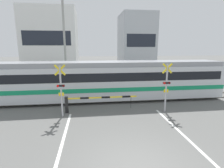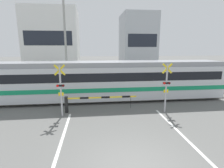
{
  "view_description": "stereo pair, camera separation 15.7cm",
  "coord_description": "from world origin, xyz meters",
  "px_view_note": "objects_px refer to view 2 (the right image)",
  "views": [
    {
      "loc": [
        -1.59,
        -5.33,
        4.25
      ],
      "look_at": [
        0.0,
        7.12,
        1.6
      ],
      "focal_mm": 28.0,
      "sensor_mm": 36.0,
      "label": 1
    },
    {
      "loc": [
        -1.43,
        -5.35,
        4.25
      ],
      "look_at": [
        0.0,
        7.12,
        1.6
      ],
      "focal_mm": 28.0,
      "sensor_mm": 36.0,
      "label": 2
    }
  ],
  "objects_px": {
    "crossing_signal_right": "(166,86)",
    "crossing_signal_left": "(61,88)",
    "commuter_train": "(109,80)",
    "crossing_barrier_far": "(125,83)",
    "pedestrian": "(111,75)",
    "crossing_barrier_near": "(88,101)"
  },
  "relations": [
    {
      "from": "crossing_barrier_near",
      "to": "pedestrian",
      "type": "relative_size",
      "value": 2.66
    },
    {
      "from": "crossing_barrier_near",
      "to": "crossing_barrier_far",
      "type": "height_order",
      "value": "same"
    },
    {
      "from": "crossing_signal_right",
      "to": "crossing_signal_left",
      "type": "bearing_deg",
      "value": 180.0
    },
    {
      "from": "commuter_train",
      "to": "crossing_barrier_near",
      "type": "bearing_deg",
      "value": -123.27
    },
    {
      "from": "crossing_barrier_near",
      "to": "crossing_signal_left",
      "type": "distance_m",
      "value": 1.97
    },
    {
      "from": "crossing_barrier_far",
      "to": "crossing_signal_left",
      "type": "relative_size",
      "value": 1.47
    },
    {
      "from": "crossing_barrier_far",
      "to": "pedestrian",
      "type": "height_order",
      "value": "pedestrian"
    },
    {
      "from": "crossing_signal_right",
      "to": "crossing_barrier_far",
      "type": "bearing_deg",
      "value": 104.99
    },
    {
      "from": "commuter_train",
      "to": "crossing_signal_left",
      "type": "relative_size",
      "value": 5.64
    },
    {
      "from": "crossing_barrier_far",
      "to": "crossing_signal_left",
      "type": "height_order",
      "value": "crossing_signal_left"
    },
    {
      "from": "crossing_signal_right",
      "to": "pedestrian",
      "type": "bearing_deg",
      "value": 104.98
    },
    {
      "from": "crossing_barrier_near",
      "to": "crossing_signal_right",
      "type": "height_order",
      "value": "crossing_signal_right"
    },
    {
      "from": "commuter_train",
      "to": "pedestrian",
      "type": "relative_size",
      "value": 10.21
    },
    {
      "from": "crossing_barrier_near",
      "to": "crossing_barrier_far",
      "type": "bearing_deg",
      "value": 56.23
    },
    {
      "from": "commuter_train",
      "to": "crossing_signal_right",
      "type": "relative_size",
      "value": 5.64
    },
    {
      "from": "commuter_train",
      "to": "crossing_barrier_near",
      "type": "height_order",
      "value": "commuter_train"
    },
    {
      "from": "pedestrian",
      "to": "crossing_barrier_far",
      "type": "bearing_deg",
      "value": -75.04
    },
    {
      "from": "crossing_barrier_near",
      "to": "crossing_signal_left",
      "type": "relative_size",
      "value": 1.47
    },
    {
      "from": "crossing_barrier_far",
      "to": "pedestrian",
      "type": "bearing_deg",
      "value": 104.96
    },
    {
      "from": "commuter_train",
      "to": "crossing_signal_left",
      "type": "height_order",
      "value": "crossing_signal_left"
    },
    {
      "from": "crossing_barrier_far",
      "to": "pedestrian",
      "type": "relative_size",
      "value": 2.66
    },
    {
      "from": "crossing_barrier_near",
      "to": "pedestrian",
      "type": "height_order",
      "value": "pedestrian"
    }
  ]
}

